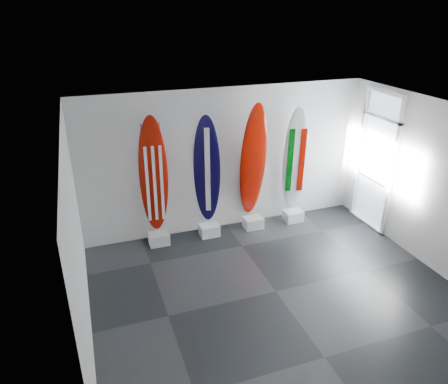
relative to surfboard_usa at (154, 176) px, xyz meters
name	(u,v)px	position (x,y,z in m)	size (l,w,h in m)	color
floor	(276,291)	(1.55, -2.28, -1.45)	(6.00, 6.00, 0.00)	black
ceiling	(287,117)	(1.55, -2.28, 1.55)	(6.00, 6.00, 0.00)	white
wall_back	(226,160)	(1.55, 0.22, 0.05)	(6.00, 6.00, 0.00)	silver
wall_front	(388,316)	(1.55, -4.78, 0.05)	(6.00, 6.00, 0.00)	silver
wall_left	(78,246)	(-1.45, -2.28, 0.05)	(5.00, 5.00, 0.00)	silver
wall_right	(434,187)	(4.55, -2.28, 0.05)	(5.00, 5.00, 0.00)	silver
display_block_usa	(159,239)	(0.00, -0.10, -1.33)	(0.40, 0.30, 0.24)	white
surfboard_usa	(154,176)	(0.00, 0.00, 0.00)	(0.55, 0.08, 2.42)	#850D02
display_block_navy	(209,230)	(1.06, -0.10, -1.33)	(0.40, 0.30, 0.24)	white
surfboard_navy	(207,171)	(1.06, 0.00, -0.03)	(0.53, 0.08, 2.37)	black
display_block_swiss	(253,223)	(2.06, -0.10, -1.33)	(0.40, 0.30, 0.24)	white
surfboard_swiss	(253,162)	(2.06, 0.00, 0.04)	(0.57, 0.08, 2.52)	#850D02
display_block_italy	(293,216)	(3.03, -0.10, -1.33)	(0.40, 0.30, 0.24)	white
surfboard_italy	(295,160)	(3.03, 0.00, -0.04)	(0.53, 0.08, 2.33)	white
wall_outlet	(111,229)	(-0.90, 0.20, -1.10)	(0.09, 0.02, 0.13)	silver
glass_door	(376,162)	(4.52, -0.73, -0.02)	(0.12, 1.16, 2.85)	white
balcony	(418,194)	(5.85, -0.73, -0.95)	(2.80, 2.20, 1.20)	slate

